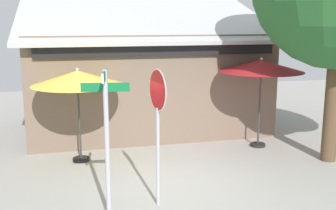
% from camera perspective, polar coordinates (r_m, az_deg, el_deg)
% --- Properties ---
extents(ground_plane, '(28.00, 28.00, 0.10)m').
position_cam_1_polar(ground_plane, '(9.60, 1.26, -11.14)').
color(ground_plane, '#9E9B93').
extents(cafe_building, '(8.03, 5.16, 4.63)m').
position_cam_1_polar(cafe_building, '(14.25, -3.22, 3.77)').
color(cafe_building, '#705B4C').
rests_on(cafe_building, ground).
extents(street_sign_post, '(0.86, 0.92, 2.81)m').
position_cam_1_polar(street_sign_post, '(7.62, -8.45, -3.19)').
color(street_sign_post, '#A8AAB2').
rests_on(street_sign_post, ground).
extents(stop_sign, '(0.16, 0.81, 2.76)m').
position_cam_1_polar(stop_sign, '(7.98, -1.43, -0.81)').
color(stop_sign, '#A8AAB2').
rests_on(stop_sign, ground).
extents(patio_umbrella_mustard_left, '(2.36, 2.36, 2.47)m').
position_cam_1_polar(patio_umbrella_mustard_left, '(10.82, -12.33, 3.57)').
color(patio_umbrella_mustard_left, black).
rests_on(patio_umbrella_mustard_left, ground).
extents(patio_umbrella_crimson_center, '(2.42, 2.42, 2.62)m').
position_cam_1_polar(patio_umbrella_crimson_center, '(12.13, 12.71, 5.18)').
color(patio_umbrella_crimson_center, black).
rests_on(patio_umbrella_crimson_center, ground).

